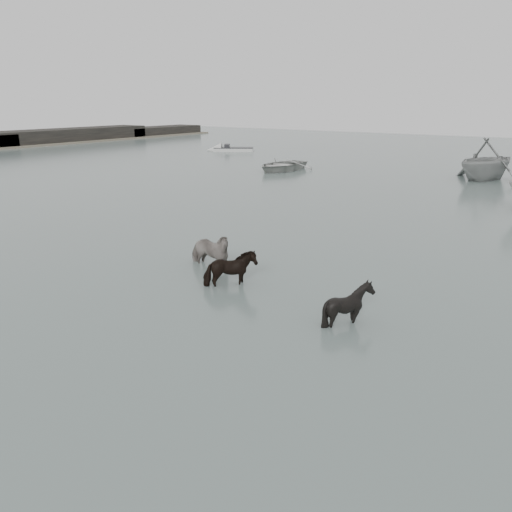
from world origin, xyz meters
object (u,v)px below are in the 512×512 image
at_px(pony_pinto, 209,244).
at_px(rowboat_lead, 281,164).
at_px(pony_black, 349,298).
at_px(pony_dark, 231,266).

distance_m(pony_pinto, rowboat_lead, 23.47).
height_order(pony_pinto, rowboat_lead, pony_pinto).
distance_m(pony_black, rowboat_lead, 27.49).
height_order(pony_pinto, pony_black, pony_pinto).
xyz_separation_m(pony_pinto, rowboat_lead, (-10.49, 21.00, -0.23)).
bearing_deg(rowboat_lead, pony_black, -50.16).
xyz_separation_m(pony_dark, pony_black, (3.85, -0.31, -0.00)).
distance_m(pony_dark, pony_black, 3.86).
bearing_deg(pony_dark, pony_black, -78.38).
xyz_separation_m(pony_pinto, pony_dark, (1.68, -1.04, -0.11)).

